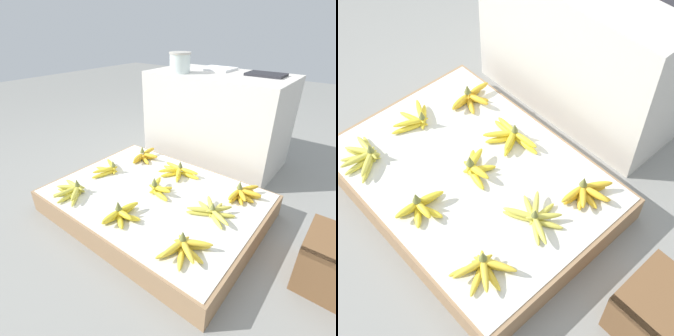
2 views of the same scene
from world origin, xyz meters
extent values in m
plane|color=gray|center=(0.00, 0.00, 0.00)|extent=(10.00, 10.00, 0.00)
cube|color=#997551|center=(0.00, 0.00, 0.07)|extent=(1.19, 0.87, 0.14)
cube|color=silver|center=(0.00, 0.00, 0.14)|extent=(1.16, 0.84, 0.00)
cube|color=beige|center=(-0.09, 0.86, 0.34)|extent=(1.03, 0.57, 0.69)
ellipsoid|color=gold|center=(-0.40, -0.26, 0.15)|extent=(0.17, 0.07, 0.03)
ellipsoid|color=gold|center=(-0.39, -0.29, 0.15)|extent=(0.16, 0.11, 0.03)
ellipsoid|color=gold|center=(-0.38, -0.32, 0.15)|extent=(0.12, 0.16, 0.03)
ellipsoid|color=gold|center=(-0.35, -0.33, 0.15)|extent=(0.04, 0.17, 0.03)
ellipsoid|color=gold|center=(-0.31, -0.32, 0.15)|extent=(0.13, 0.14, 0.03)
ellipsoid|color=gold|center=(-0.39, -0.27, 0.18)|extent=(0.17, 0.03, 0.03)
ellipsoid|color=gold|center=(-0.39, -0.29, 0.18)|extent=(0.16, 0.11, 0.03)
ellipsoid|color=gold|center=(-0.36, -0.33, 0.18)|extent=(0.05, 0.17, 0.03)
ellipsoid|color=gold|center=(-0.32, -0.31, 0.18)|extent=(0.13, 0.15, 0.03)
cone|color=olive|center=(-0.35, -0.27, 0.21)|extent=(0.03, 0.03, 0.04)
ellipsoid|color=yellow|center=(-0.01, -0.32, 0.15)|extent=(0.05, 0.12, 0.03)
ellipsoid|color=yellow|center=(0.04, -0.31, 0.15)|extent=(0.11, 0.09, 0.03)
ellipsoid|color=yellow|center=(0.05, -0.26, 0.15)|extent=(0.12, 0.07, 0.03)
ellipsoid|color=yellow|center=(0.00, -0.23, 0.15)|extent=(0.03, 0.11, 0.03)
ellipsoid|color=yellow|center=(0.00, -0.33, 0.18)|extent=(0.03, 0.11, 0.03)
ellipsoid|color=yellow|center=(0.04, -0.28, 0.18)|extent=(0.11, 0.03, 0.03)
ellipsoid|color=yellow|center=(0.01, -0.22, 0.18)|extent=(0.06, 0.12, 0.03)
cone|color=olive|center=(0.00, -0.28, 0.22)|extent=(0.03, 0.03, 0.05)
ellipsoid|color=gold|center=(0.35, -0.30, 0.15)|extent=(0.09, 0.17, 0.03)
ellipsoid|color=gold|center=(0.39, -0.30, 0.15)|extent=(0.11, 0.16, 0.03)
ellipsoid|color=gold|center=(0.41, -0.26, 0.15)|extent=(0.17, 0.06, 0.03)
ellipsoid|color=gold|center=(0.40, -0.23, 0.15)|extent=(0.15, 0.12, 0.03)
ellipsoid|color=gold|center=(0.36, -0.30, 0.18)|extent=(0.05, 0.17, 0.03)
ellipsoid|color=gold|center=(0.40, -0.28, 0.18)|extent=(0.15, 0.12, 0.03)
ellipsoid|color=gold|center=(0.41, -0.23, 0.18)|extent=(0.16, 0.10, 0.03)
cone|color=olive|center=(0.37, -0.25, 0.22)|extent=(0.03, 0.03, 0.04)
ellipsoid|color=yellow|center=(-0.40, 0.04, 0.15)|extent=(0.14, 0.12, 0.02)
ellipsoid|color=yellow|center=(-0.42, 0.00, 0.15)|extent=(0.17, 0.07, 0.02)
ellipsoid|color=yellow|center=(-0.39, -0.05, 0.15)|extent=(0.07, 0.16, 0.02)
ellipsoid|color=yellow|center=(-0.42, 0.04, 0.18)|extent=(0.16, 0.09, 0.02)
ellipsoid|color=yellow|center=(-0.39, -0.04, 0.18)|extent=(0.09, 0.16, 0.02)
cone|color=olive|center=(-0.37, 0.01, 0.21)|extent=(0.03, 0.03, 0.04)
ellipsoid|color=yellow|center=(0.04, -0.02, 0.15)|extent=(0.15, 0.06, 0.03)
ellipsoid|color=yellow|center=(0.02, 0.03, 0.15)|extent=(0.10, 0.14, 0.03)
ellipsoid|color=yellow|center=(-0.03, 0.03, 0.15)|extent=(0.12, 0.12, 0.03)
ellipsoid|color=yellow|center=(0.03, 0.00, 0.18)|extent=(0.15, 0.05, 0.03)
ellipsoid|color=yellow|center=(-0.01, 0.03, 0.18)|extent=(0.08, 0.14, 0.03)
cone|color=olive|center=(0.00, -0.01, 0.22)|extent=(0.04, 0.04, 0.05)
ellipsoid|color=gold|center=(0.40, -0.01, 0.15)|extent=(0.13, 0.10, 0.02)
ellipsoid|color=gold|center=(0.40, 0.04, 0.15)|extent=(0.14, 0.09, 0.02)
ellipsoid|color=gold|center=(0.36, 0.06, 0.15)|extent=(0.03, 0.14, 0.02)
ellipsoid|color=gold|center=(0.31, 0.04, 0.15)|extent=(0.14, 0.08, 0.02)
ellipsoid|color=gold|center=(0.31, -0.01, 0.15)|extent=(0.14, 0.09, 0.02)
ellipsoid|color=gold|center=(0.41, -0.01, 0.18)|extent=(0.14, 0.08, 0.02)
ellipsoid|color=gold|center=(0.39, 0.05, 0.18)|extent=(0.10, 0.13, 0.02)
ellipsoid|color=gold|center=(0.33, 0.06, 0.18)|extent=(0.11, 0.13, 0.02)
ellipsoid|color=gold|center=(0.31, -0.01, 0.18)|extent=(0.14, 0.09, 0.02)
cone|color=olive|center=(0.36, 0.02, 0.21)|extent=(0.03, 0.03, 0.04)
ellipsoid|color=gold|center=(-0.35, 0.23, 0.15)|extent=(0.03, 0.12, 0.03)
ellipsoid|color=gold|center=(-0.31, 0.25, 0.15)|extent=(0.12, 0.08, 0.03)
ellipsoid|color=gold|center=(-0.32, 0.30, 0.15)|extent=(0.11, 0.10, 0.03)
ellipsoid|color=gold|center=(-0.36, 0.32, 0.15)|extent=(0.05, 0.12, 0.03)
ellipsoid|color=gold|center=(-0.34, 0.22, 0.18)|extent=(0.05, 0.12, 0.03)
ellipsoid|color=gold|center=(-0.29, 0.29, 0.18)|extent=(0.12, 0.05, 0.03)
ellipsoid|color=gold|center=(-0.35, 0.34, 0.18)|extent=(0.03, 0.12, 0.03)
cone|color=olive|center=(-0.35, 0.27, 0.22)|extent=(0.03, 0.03, 0.05)
ellipsoid|color=yellow|center=(-0.08, 0.27, 0.15)|extent=(0.15, 0.03, 0.03)
ellipsoid|color=yellow|center=(-0.05, 0.21, 0.15)|extent=(0.09, 0.14, 0.03)
ellipsoid|color=yellow|center=(0.01, 0.22, 0.15)|extent=(0.09, 0.14, 0.03)
ellipsoid|color=yellow|center=(0.05, 0.27, 0.15)|extent=(0.15, 0.03, 0.03)
ellipsoid|color=yellow|center=(-0.07, 0.27, 0.18)|extent=(0.15, 0.04, 0.03)
ellipsoid|color=yellow|center=(-0.06, 0.21, 0.18)|extent=(0.11, 0.13, 0.03)
ellipsoid|color=yellow|center=(0.00, 0.23, 0.18)|extent=(0.09, 0.14, 0.03)
ellipsoid|color=yellow|center=(0.04, 0.27, 0.18)|extent=(0.15, 0.04, 0.03)
cone|color=olive|center=(-0.02, 0.27, 0.21)|extent=(0.03, 0.03, 0.04)
ellipsoid|color=gold|center=(0.39, 0.22, 0.15)|extent=(0.03, 0.13, 0.03)
ellipsoid|color=gold|center=(0.42, 0.24, 0.15)|extent=(0.10, 0.12, 0.03)
ellipsoid|color=gold|center=(0.43, 0.26, 0.15)|extent=(0.13, 0.06, 0.03)
ellipsoid|color=gold|center=(0.45, 0.29, 0.15)|extent=(0.13, 0.08, 0.03)
ellipsoid|color=gold|center=(0.41, 0.30, 0.15)|extent=(0.09, 0.12, 0.03)
ellipsoid|color=gold|center=(0.39, 0.21, 0.18)|extent=(0.03, 0.13, 0.03)
ellipsoid|color=gold|center=(0.42, 0.23, 0.18)|extent=(0.11, 0.11, 0.03)
ellipsoid|color=gold|center=(0.45, 0.28, 0.18)|extent=(0.13, 0.05, 0.03)
ellipsoid|color=gold|center=(0.43, 0.32, 0.18)|extent=(0.09, 0.12, 0.03)
cone|color=olive|center=(0.39, 0.27, 0.22)|extent=(0.03, 0.03, 0.04)
cylinder|color=silver|center=(-0.33, 0.68, 0.75)|extent=(0.15, 0.15, 0.13)
cylinder|color=#B7B2A8|center=(-0.33, 0.68, 0.82)|extent=(0.16, 0.16, 0.01)
cube|color=white|center=(-0.17, 0.97, 0.70)|extent=(0.24, 0.22, 0.02)
cube|color=#232328|center=(0.21, 0.94, 0.70)|extent=(0.25, 0.17, 0.02)
camera|label=1|loc=(0.83, -0.95, 1.00)|focal=28.00mm
camera|label=2|loc=(1.02, -0.74, 1.72)|focal=50.00mm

